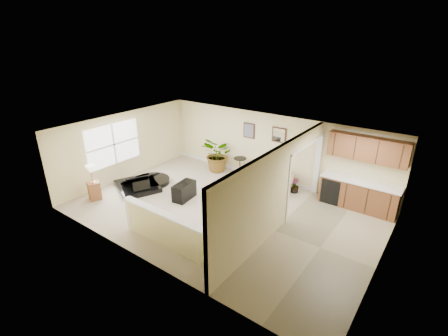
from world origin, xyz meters
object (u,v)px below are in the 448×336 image
Objects in this scene: small_plant at (295,186)px; lamp_stand at (93,185)px; piano_bench at (184,191)px; palm_plant at (218,155)px; loveseat at (273,180)px; accent_table at (240,164)px; piano at (138,171)px.

lamp_stand reaches higher than small_plant.
piano_bench is 0.54× the size of palm_plant.
small_plant is 6.78m from lamp_stand.
loveseat is 1.58m from accent_table.
small_plant is 0.43× the size of lamp_stand.
piano_bench is 2.76m from accent_table.
loveseat is 2.48m from palm_plant.
palm_plant is at bearing 86.30° from piano.
loveseat is (3.90, 2.76, -0.30)m from piano.
piano is 1.47× the size of loveseat.
small_plant is (4.70, 2.88, -0.39)m from piano.
piano is at bearing -128.16° from accent_table.
small_plant is (3.25, 0.09, -0.47)m from palm_plant.
accent_table is (-1.55, 0.23, 0.15)m from loveseat.
accent_table is at bearing 75.51° from piano.
piano reaches higher than accent_table.
loveseat is at bearing 44.42° from lamp_stand.
palm_plant is at bearing -178.47° from small_plant.
piano reaches higher than small_plant.
small_plant is at bearing -2.55° from accent_table.
piano is at bearing -172.34° from piano_bench.
piano_bench is at bearing -122.70° from loveseat.
piano is at bearing -139.32° from loveseat.
accent_table is 1.37× the size of small_plant.
palm_plant reaches higher than lamp_stand.
accent_table is (0.41, 2.73, 0.17)m from piano_bench.
palm_plant is at bearing 66.19° from lamp_stand.
accent_table is 2.37m from small_plant.
loveseat reaches higher than piano_bench.
piano_bench is 3.17m from loveseat.
piano is 1.82× the size of lamp_stand.
piano is at bearing -148.50° from small_plant.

